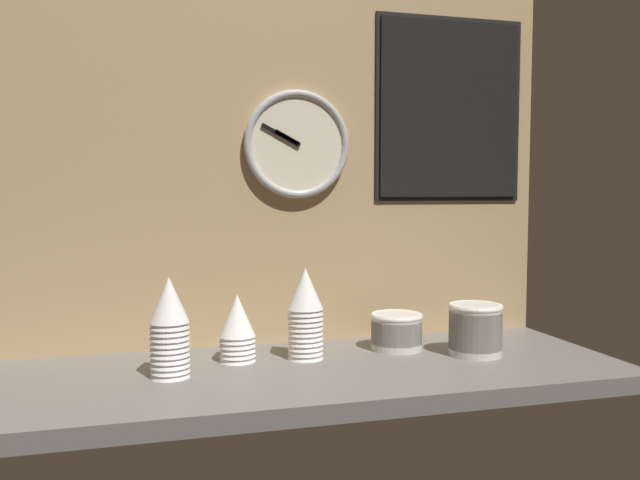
# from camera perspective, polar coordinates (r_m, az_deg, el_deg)

# --- Properties ---
(ground_plane) EXTENTS (1.60, 0.56, 0.04)m
(ground_plane) POSITION_cam_1_polar(r_m,az_deg,el_deg) (1.57, -3.60, -11.44)
(ground_plane) COLOR slate
(wall_tiled_back) EXTENTS (1.60, 0.03, 1.05)m
(wall_tiled_back) POSITION_cam_1_polar(r_m,az_deg,el_deg) (1.77, -5.52, 8.19)
(wall_tiled_back) COLOR tan
(wall_tiled_back) RESTS_ON ground_plane
(cup_stack_center) EXTENTS (0.09, 0.09, 0.16)m
(cup_stack_center) POSITION_cam_1_polar(r_m,az_deg,el_deg) (1.61, -6.97, -7.37)
(cup_stack_center) COLOR white
(cup_stack_center) RESTS_ON ground_plane
(cup_stack_center_left) EXTENTS (0.09, 0.09, 0.22)m
(cup_stack_center_left) POSITION_cam_1_polar(r_m,az_deg,el_deg) (1.50, -12.56, -7.18)
(cup_stack_center_left) COLOR white
(cup_stack_center_left) RESTS_ON ground_plane
(cup_stack_center_right) EXTENTS (0.09, 0.09, 0.22)m
(cup_stack_center_right) POSITION_cam_1_polar(r_m,az_deg,el_deg) (1.62, -1.24, -6.20)
(cup_stack_center_right) COLOR white
(cup_stack_center_right) RESTS_ON ground_plane
(bowl_stack_right) EXTENTS (0.13, 0.13, 0.09)m
(bowl_stack_right) POSITION_cam_1_polar(r_m,az_deg,el_deg) (1.73, 6.46, -7.55)
(bowl_stack_right) COLOR beige
(bowl_stack_right) RESTS_ON ground_plane
(bowl_stack_far_right) EXTENTS (0.13, 0.13, 0.13)m
(bowl_stack_far_right) POSITION_cam_1_polar(r_m,az_deg,el_deg) (1.71, 12.94, -7.26)
(bowl_stack_far_right) COLOR beige
(bowl_stack_far_right) RESTS_ON ground_plane
(wall_clock) EXTENTS (0.28, 0.03, 0.28)m
(wall_clock) POSITION_cam_1_polar(r_m,az_deg,el_deg) (1.76, -1.95, 8.06)
(wall_clock) COLOR beige
(menu_board) EXTENTS (0.43, 0.01, 0.50)m
(menu_board) POSITION_cam_1_polar(r_m,az_deg,el_deg) (1.93, 10.87, 10.73)
(menu_board) COLOR black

